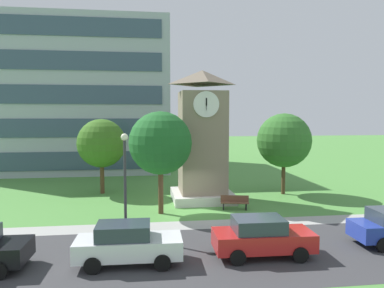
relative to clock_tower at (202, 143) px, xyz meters
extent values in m
plane|color=#4C893D|center=(-1.19, -3.48, -4.05)|extent=(160.00, 160.00, 0.00)
cube|color=#38383A|center=(-1.19, -10.29, -4.04)|extent=(120.00, 7.20, 0.01)
cube|color=#9E9E99|center=(-1.19, -5.89, -4.04)|extent=(120.00, 1.60, 0.01)
cube|color=#9EA8B2|center=(-11.61, 19.21, 3.95)|extent=(20.43, 15.97, 16.00)
cube|color=#384C60|center=(-11.61, 11.17, -2.45)|extent=(18.80, 0.10, 1.80)
cube|color=#384C60|center=(-11.61, 11.17, 0.75)|extent=(18.80, 0.10, 1.80)
cube|color=#384C60|center=(-11.61, 11.17, 3.95)|extent=(18.80, 0.10, 1.80)
cube|color=#384C60|center=(-11.61, 11.17, 7.15)|extent=(18.80, 0.10, 1.80)
cube|color=#384C60|center=(-11.61, 11.17, 10.35)|extent=(18.80, 0.10, 1.80)
cube|color=gray|center=(-0.01, 0.01, -0.21)|extent=(3.12, 3.12, 7.68)
cube|color=beige|center=(-0.01, 0.01, -3.75)|extent=(4.21, 4.21, 0.60)
pyramid|color=#6A5D4D|center=(-0.01, 0.01, 4.61)|extent=(3.43, 3.43, 0.98)
cylinder|color=white|center=(-0.01, -1.61, 2.71)|extent=(1.72, 0.12, 1.72)
cylinder|color=white|center=(1.61, 0.01, 2.71)|extent=(0.12, 1.72, 1.72)
cube|color=black|center=(-0.01, -1.68, 2.86)|extent=(0.09, 0.06, 0.51)
cube|color=black|center=(-0.01, -1.69, 2.71)|extent=(0.03, 0.06, 0.77)
cube|color=brown|center=(1.64, -2.94, -3.60)|extent=(1.86, 0.84, 0.06)
cube|color=brown|center=(1.68, -2.72, -3.37)|extent=(1.77, 0.42, 0.40)
cube|color=black|center=(0.93, -2.79, -3.82)|extent=(0.17, 0.44, 0.45)
cube|color=black|center=(2.34, -3.09, -3.82)|extent=(0.17, 0.44, 0.45)
cylinder|color=#333338|center=(-5.06, -7.36, -1.65)|extent=(0.14, 0.14, 4.80)
sphere|color=#F2EFCC|center=(-5.06, -7.36, 0.93)|extent=(0.36, 0.36, 0.36)
cylinder|color=#513823|center=(6.49, 1.19, -2.70)|extent=(0.29, 0.29, 2.69)
sphere|color=#316C29|center=(6.49, 1.19, 0.08)|extent=(4.11, 4.11, 4.11)
cylinder|color=#513823|center=(-7.29, 3.24, -2.75)|extent=(0.33, 0.33, 2.59)
sphere|color=#37681E|center=(-7.29, 3.24, -0.15)|extent=(3.72, 3.72, 3.72)
cylinder|color=#513823|center=(-3.10, -3.23, -2.54)|extent=(0.32, 0.32, 3.01)
sphere|color=#1E5F26|center=(-3.10, -3.23, 0.31)|extent=(3.85, 3.85, 3.85)
cylinder|color=black|center=(-9.45, -9.84, -3.72)|extent=(0.67, 0.24, 0.66)
cube|color=silver|center=(-4.78, -10.84, -3.34)|extent=(4.33, 1.81, 0.76)
cube|color=#2D3842|center=(-4.99, -10.83, -2.66)|extent=(2.18, 1.55, 0.60)
cylinder|color=black|center=(-3.43, -10.03, -3.72)|extent=(0.67, 0.24, 0.66)
cylinder|color=black|center=(-3.47, -11.70, -3.72)|extent=(0.67, 0.24, 0.66)
cylinder|color=black|center=(-6.09, -9.97, -3.72)|extent=(0.67, 0.24, 0.66)
cylinder|color=black|center=(-6.13, -11.64, -3.72)|extent=(0.67, 0.24, 0.66)
cube|color=red|center=(0.90, -10.74, -3.34)|extent=(4.27, 1.90, 0.76)
cube|color=#2D3842|center=(0.69, -10.73, -2.66)|extent=(2.15, 1.63, 0.60)
cylinder|color=black|center=(2.23, -9.89, -3.72)|extent=(0.67, 0.24, 0.66)
cylinder|color=black|center=(2.19, -11.65, -3.72)|extent=(0.67, 0.24, 0.66)
cylinder|color=black|center=(-0.39, -9.82, -3.72)|extent=(0.67, 0.24, 0.66)
cylinder|color=black|center=(-0.43, -11.59, -3.72)|extent=(0.67, 0.24, 0.66)
cylinder|color=black|center=(6.36, -9.34, -3.72)|extent=(0.67, 0.24, 0.66)
cylinder|color=black|center=(6.32, -11.03, -3.72)|extent=(0.67, 0.24, 0.66)
camera|label=1|loc=(-4.19, -25.74, 2.02)|focal=34.73mm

